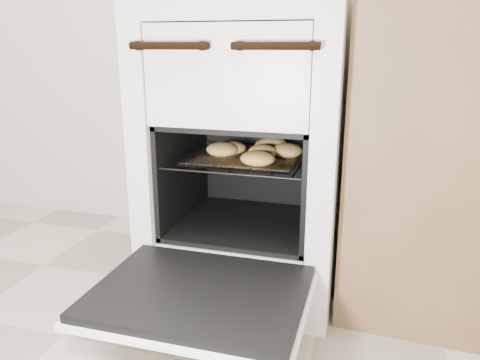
% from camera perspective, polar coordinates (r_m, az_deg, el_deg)
% --- Properties ---
extents(stove, '(0.58, 0.64, 0.88)m').
position_cam_1_polar(stove, '(1.51, 1.49, 3.19)').
color(stove, white).
rests_on(stove, ground).
extents(oven_door, '(0.52, 0.40, 0.04)m').
position_cam_1_polar(oven_door, '(1.16, -4.92, -13.82)').
color(oven_door, black).
rests_on(oven_door, stove).
extents(oven_rack, '(0.42, 0.40, 0.01)m').
position_cam_1_polar(oven_rack, '(1.45, 0.85, 2.71)').
color(oven_rack, black).
rests_on(oven_rack, stove).
extents(foil_sheet, '(0.33, 0.29, 0.01)m').
position_cam_1_polar(foil_sheet, '(1.43, 0.65, 2.76)').
color(foil_sheet, white).
rests_on(foil_sheet, oven_rack).
extents(baked_rolls, '(0.32, 0.33, 0.04)m').
position_cam_1_polar(baked_rolls, '(1.43, 2.21, 3.76)').
color(baked_rolls, tan).
rests_on(baked_rolls, foil_sheet).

